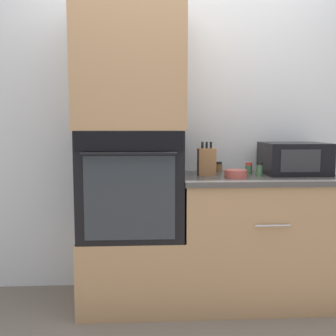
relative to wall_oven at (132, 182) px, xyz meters
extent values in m
plane|color=#6B6056|center=(0.35, -0.30, -0.85)|extent=(12.00, 12.00, 0.00)
cube|color=silver|center=(0.35, 0.33, 0.40)|extent=(8.00, 0.05, 2.50)
cube|color=#A87F56|center=(0.00, 0.00, -0.60)|extent=(0.70, 0.60, 0.50)
cube|color=black|center=(0.00, 0.00, 0.00)|extent=(0.67, 0.59, 0.70)
cube|color=black|center=(0.00, -0.30, 0.29)|extent=(0.64, 0.01, 0.12)
cube|color=#3FBFF2|center=(0.00, -0.30, 0.29)|extent=(0.09, 0.00, 0.03)
cube|color=#282D33|center=(0.00, -0.30, -0.05)|extent=(0.55, 0.01, 0.52)
cylinder|color=black|center=(0.00, -0.33, 0.22)|extent=(0.57, 0.02, 0.02)
cube|color=#A87F56|center=(0.00, 0.00, 0.79)|extent=(0.70, 0.60, 0.87)
cube|color=#A87F56|center=(0.88, 0.00, -0.42)|extent=(1.07, 0.60, 0.85)
cube|color=#474442|center=(0.88, 0.00, 0.02)|extent=(1.09, 0.63, 0.03)
cylinder|color=#B7B7BC|center=(0.88, -0.31, -0.23)|extent=(0.22, 0.01, 0.01)
cube|color=black|center=(1.14, 0.06, 0.15)|extent=(0.43, 0.37, 0.22)
cube|color=#28282B|center=(1.11, -0.12, 0.15)|extent=(0.27, 0.01, 0.15)
cube|color=olive|center=(0.52, 0.04, 0.13)|extent=(0.12, 0.12, 0.18)
cylinder|color=black|center=(0.49, 0.04, 0.25)|extent=(0.02, 0.02, 0.04)
cylinder|color=black|center=(0.52, 0.04, 0.25)|extent=(0.02, 0.02, 0.04)
cylinder|color=black|center=(0.55, 0.04, 0.25)|extent=(0.02, 0.02, 0.04)
cylinder|color=#B24C42|center=(0.69, -0.10, 0.07)|extent=(0.15, 0.15, 0.05)
cylinder|color=#427047|center=(0.82, 0.07, 0.07)|extent=(0.05, 0.05, 0.06)
cylinder|color=red|center=(0.82, 0.07, 0.11)|extent=(0.05, 0.05, 0.02)
cylinder|color=#427047|center=(0.86, -0.05, 0.08)|extent=(0.04, 0.04, 0.08)
cylinder|color=black|center=(0.86, -0.05, 0.13)|extent=(0.04, 0.04, 0.02)
cylinder|color=brown|center=(0.64, 0.24, 0.07)|extent=(0.05, 0.05, 0.06)
cylinder|color=black|center=(0.64, 0.24, 0.10)|extent=(0.04, 0.04, 0.02)
camera|label=1|loc=(0.11, -2.64, 0.39)|focal=42.00mm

